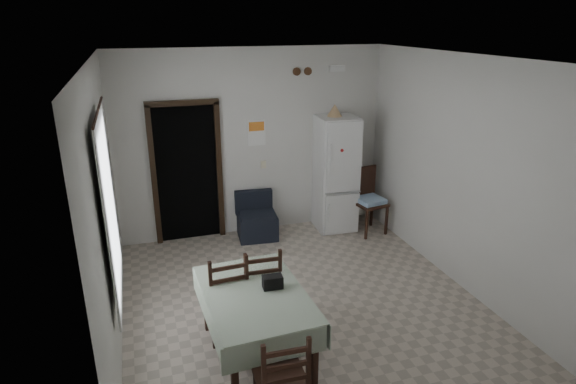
% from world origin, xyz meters
% --- Properties ---
extents(ground, '(4.50, 4.50, 0.00)m').
position_xyz_m(ground, '(0.00, 0.00, 0.00)').
color(ground, '#A79988').
rests_on(ground, ground).
extents(ceiling, '(4.20, 4.50, 0.02)m').
position_xyz_m(ceiling, '(0.00, 0.00, 2.90)').
color(ceiling, white).
rests_on(ceiling, ground).
extents(wall_back, '(4.20, 0.02, 2.90)m').
position_xyz_m(wall_back, '(0.00, 2.25, 1.45)').
color(wall_back, silver).
rests_on(wall_back, ground).
extents(wall_front, '(4.20, 0.02, 2.90)m').
position_xyz_m(wall_front, '(0.00, -2.25, 1.45)').
color(wall_front, silver).
rests_on(wall_front, ground).
extents(wall_left, '(0.02, 4.50, 2.90)m').
position_xyz_m(wall_left, '(-2.10, 0.00, 1.45)').
color(wall_left, silver).
rests_on(wall_left, ground).
extents(wall_right, '(0.02, 4.50, 2.90)m').
position_xyz_m(wall_right, '(2.10, 0.00, 1.45)').
color(wall_right, silver).
rests_on(wall_right, ground).
extents(doorway, '(1.06, 0.52, 2.22)m').
position_xyz_m(doorway, '(-1.05, 2.45, 1.06)').
color(doorway, black).
rests_on(doorway, ground).
extents(window_recess, '(0.10, 1.20, 1.60)m').
position_xyz_m(window_recess, '(-2.15, -0.20, 1.55)').
color(window_recess, silver).
rests_on(window_recess, ground).
extents(curtain, '(0.02, 1.45, 1.85)m').
position_xyz_m(curtain, '(-2.04, -0.20, 1.55)').
color(curtain, white).
rests_on(curtain, ground).
extents(curtain_rod, '(0.02, 1.60, 0.02)m').
position_xyz_m(curtain_rod, '(-2.03, -0.20, 2.50)').
color(curtain_rod, black).
rests_on(curtain_rod, ground).
extents(calendar, '(0.28, 0.02, 0.40)m').
position_xyz_m(calendar, '(0.05, 2.24, 1.62)').
color(calendar, white).
rests_on(calendar, ground).
extents(calendar_image, '(0.24, 0.01, 0.14)m').
position_xyz_m(calendar_image, '(0.05, 2.23, 1.72)').
color(calendar_image, orange).
rests_on(calendar_image, ground).
extents(light_switch, '(0.08, 0.02, 0.12)m').
position_xyz_m(light_switch, '(0.15, 2.24, 1.10)').
color(light_switch, beige).
rests_on(light_switch, ground).
extents(vent_left, '(0.12, 0.03, 0.12)m').
position_xyz_m(vent_left, '(0.70, 2.23, 2.52)').
color(vent_left, '#543621').
rests_on(vent_left, ground).
extents(vent_right, '(0.12, 0.03, 0.12)m').
position_xyz_m(vent_right, '(0.88, 2.23, 2.52)').
color(vent_right, '#543621').
rests_on(vent_right, ground).
extents(emergency_light, '(0.25, 0.07, 0.09)m').
position_xyz_m(emergency_light, '(1.35, 2.21, 2.55)').
color(emergency_light, white).
rests_on(emergency_light, ground).
extents(fridge, '(0.64, 0.64, 1.86)m').
position_xyz_m(fridge, '(1.26, 1.93, 0.93)').
color(fridge, silver).
rests_on(fridge, ground).
extents(tan_cone, '(0.26, 0.26, 0.19)m').
position_xyz_m(tan_cone, '(1.23, 1.96, 1.95)').
color(tan_cone, tan).
rests_on(tan_cone, fridge).
extents(navy_seat, '(0.65, 0.63, 0.72)m').
position_xyz_m(navy_seat, '(-0.05, 1.93, 0.36)').
color(navy_seat, black).
rests_on(navy_seat, ground).
extents(corner_chair, '(0.53, 0.53, 1.06)m').
position_xyz_m(corner_chair, '(1.72, 1.56, 0.53)').
color(corner_chair, black).
rests_on(corner_chair, ground).
extents(dining_table, '(1.01, 1.49, 0.75)m').
position_xyz_m(dining_table, '(-0.78, -0.85, 0.38)').
color(dining_table, '#9BAB93').
rests_on(dining_table, ground).
extents(black_bag, '(0.21, 0.13, 0.13)m').
position_xyz_m(black_bag, '(-0.59, -0.81, 0.82)').
color(black_bag, black).
rests_on(black_bag, dining_table).
extents(dining_chair_far_left, '(0.46, 0.46, 1.02)m').
position_xyz_m(dining_chair_far_left, '(-0.99, -0.39, 0.51)').
color(dining_chair_far_left, black).
rests_on(dining_chair_far_left, ground).
extents(dining_chair_far_right, '(0.45, 0.45, 1.01)m').
position_xyz_m(dining_chair_far_right, '(-0.59, -0.32, 0.50)').
color(dining_chair_far_right, black).
rests_on(dining_chair_far_right, ground).
extents(dining_chair_near_head, '(0.44, 0.44, 0.98)m').
position_xyz_m(dining_chair_near_head, '(-0.80, -1.77, 0.49)').
color(dining_chair_near_head, black).
rests_on(dining_chair_near_head, ground).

